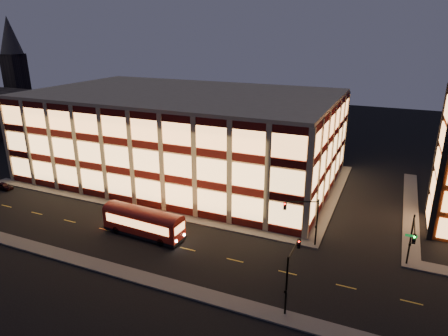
% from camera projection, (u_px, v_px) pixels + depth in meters
% --- Properties ---
extents(ground, '(200.00, 200.00, 0.00)m').
position_uv_depth(ground, '(145.00, 214.00, 55.71)').
color(ground, black).
rests_on(ground, ground).
extents(sidewalk_office_south, '(54.00, 2.00, 0.15)m').
position_uv_depth(sidewalk_office_south, '(132.00, 207.00, 57.69)').
color(sidewalk_office_south, '#514F4C').
rests_on(sidewalk_office_south, ground).
extents(sidewalk_office_east, '(2.00, 30.00, 0.15)m').
position_uv_depth(sidewalk_office_east, '(333.00, 196.00, 61.66)').
color(sidewalk_office_east, '#514F4C').
rests_on(sidewalk_office_east, ground).
extents(sidewalk_tower_west, '(2.00, 30.00, 0.15)m').
position_uv_depth(sidewalk_tower_west, '(411.00, 208.00, 57.48)').
color(sidewalk_tower_west, '#514F4C').
rests_on(sidewalk_tower_west, ground).
extents(sidewalk_near, '(100.00, 2.00, 0.15)m').
position_uv_depth(sidewalk_near, '(79.00, 260.00, 44.44)').
color(sidewalk_near, '#514F4C').
rests_on(sidewalk_near, ground).
extents(office_building, '(50.45, 30.45, 14.50)m').
position_uv_depth(office_building, '(184.00, 134.00, 69.07)').
color(office_building, tan).
rests_on(office_building, ground).
extents(church_tower, '(5.00, 5.00, 18.00)m').
position_uv_depth(church_tower, '(18.00, 86.00, 113.95)').
color(church_tower, '#2D2621').
rests_on(church_tower, ground).
extents(church_spire, '(6.00, 6.00, 10.00)m').
position_uv_depth(church_spire, '(9.00, 35.00, 109.36)').
color(church_spire, '#4C473F').
rests_on(church_spire, church_tower).
extents(traffic_signal_far, '(3.79, 1.87, 6.00)m').
position_uv_depth(traffic_signal_far, '(305.00, 214.00, 46.13)').
color(traffic_signal_far, black).
rests_on(traffic_signal_far, ground).
extents(traffic_signal_right, '(1.20, 4.37, 6.00)m').
position_uv_depth(traffic_signal_right, '(412.00, 237.00, 41.11)').
color(traffic_signal_right, black).
rests_on(traffic_signal_right, ground).
extents(traffic_signal_near, '(0.32, 4.45, 6.00)m').
position_uv_depth(traffic_signal_near, '(291.00, 267.00, 35.89)').
color(traffic_signal_near, black).
rests_on(traffic_signal_near, ground).
extents(trolley_bus, '(10.79, 3.30, 3.61)m').
position_uv_depth(trolley_bus, '(143.00, 221.00, 49.24)').
color(trolley_bus, maroon).
rests_on(trolley_bus, ground).
extents(parked_car_0, '(3.31, 1.43, 1.11)m').
position_uv_depth(parked_car_0, '(4.00, 186.00, 64.05)').
color(parked_car_0, black).
rests_on(parked_car_0, ground).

